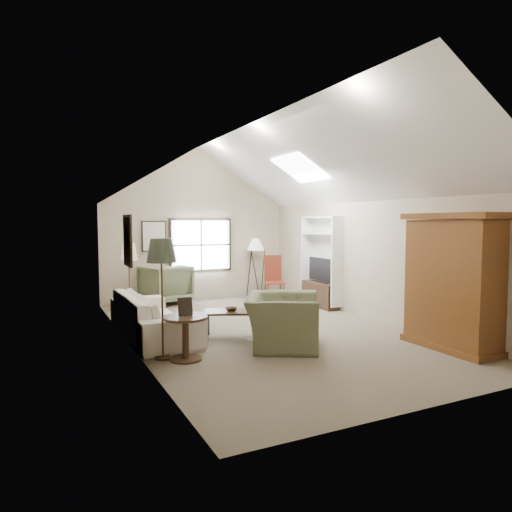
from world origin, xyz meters
name	(u,v)px	position (x,y,z in m)	size (l,w,h in m)	color
room_shell	(265,160)	(0.00, 0.00, 3.21)	(5.01, 8.01, 4.00)	brown
window	(201,245)	(0.10, 3.96, 1.45)	(1.72, 0.08, 1.42)	black
skylight	(300,168)	(1.30, 0.90, 3.22)	(0.80, 1.20, 0.52)	white
wall_art	(142,238)	(-1.88, 1.94, 1.73)	(1.97, 3.71, 0.88)	black
armoire	(453,282)	(2.18, -2.40, 1.10)	(0.60, 1.50, 2.20)	brown
tv_alcove	(321,260)	(2.34, 1.60, 1.15)	(0.32, 1.30, 2.10)	white
media_console	(320,295)	(2.32, 1.60, 0.30)	(0.34, 1.18, 0.60)	#382316
tv_panel	(320,269)	(2.32, 1.60, 0.92)	(0.05, 0.90, 0.55)	black
sofa	(154,315)	(-2.01, 0.49, 0.39)	(2.66, 1.04, 0.78)	beige
armchair_near	(282,321)	(-0.24, -1.09, 0.43)	(1.32, 1.15, 0.86)	#676748
armchair_far	(165,284)	(-0.95, 3.70, 0.49)	(1.05, 1.08, 0.98)	#656F4E
coffee_table	(231,324)	(-0.78, -0.19, 0.25)	(0.96, 0.53, 0.49)	#3D2919
bowl	(231,309)	(-0.78, -0.19, 0.52)	(0.23, 0.23, 0.06)	#3E2119
side_table	(186,338)	(-1.91, -1.11, 0.33)	(0.67, 0.67, 0.67)	#3C2518
side_chair	(274,279)	(1.67, 2.74, 0.60)	(0.46, 0.46, 1.19)	maroon
tripod_lamp	(256,267)	(1.60, 3.70, 0.82)	(0.48, 0.48, 1.64)	silver
dark_lamp	(162,298)	(-2.20, -0.91, 0.93)	(0.44, 0.44, 1.86)	#272D20
tan_lamp	(129,283)	(-2.20, 1.69, 0.83)	(0.33, 0.33, 1.67)	tan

